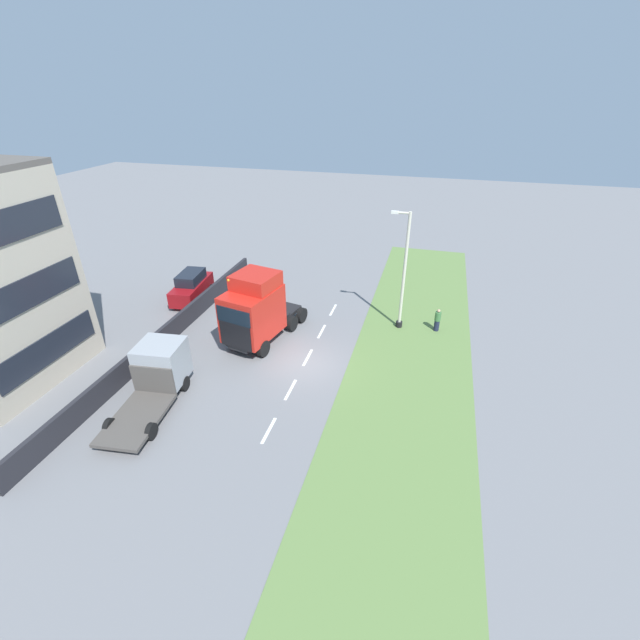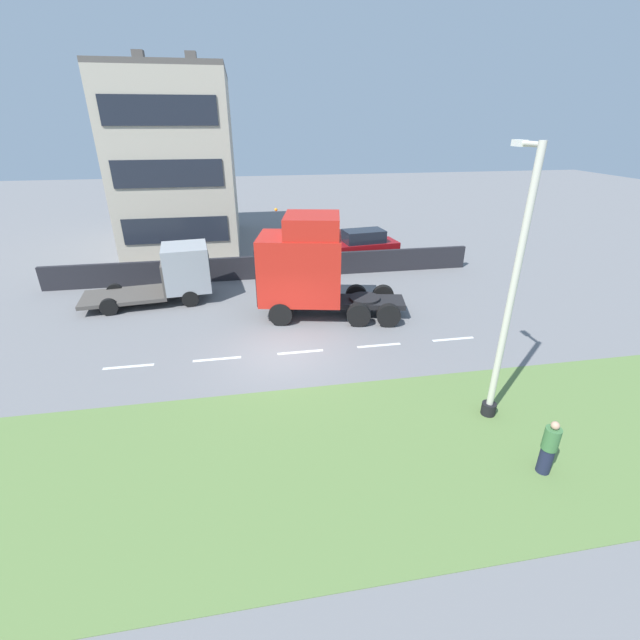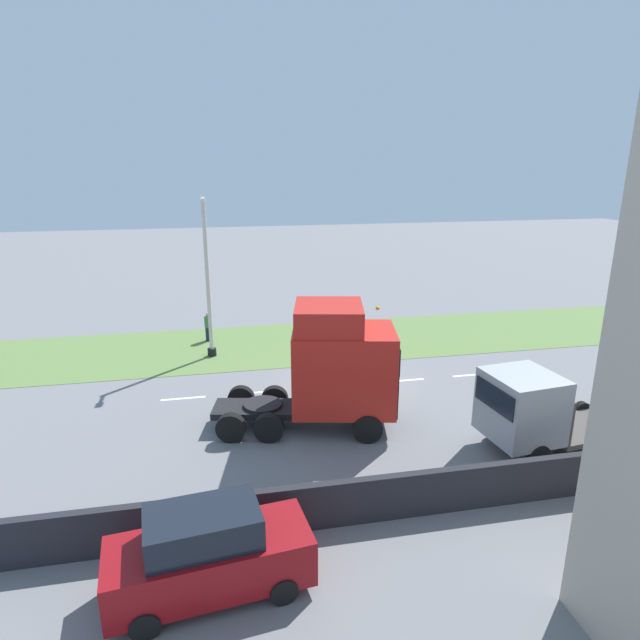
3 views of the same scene
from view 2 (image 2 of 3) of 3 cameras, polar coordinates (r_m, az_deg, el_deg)
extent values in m
plane|color=slate|center=(16.76, -5.00, -4.48)|extent=(120.00, 120.00, 0.00)
cube|color=#607F42|center=(11.92, -2.17, -18.60)|extent=(7.00, 44.00, 0.01)
cube|color=white|center=(18.61, 17.32, -2.44)|extent=(0.16, 1.80, 0.00)
cube|color=white|center=(17.45, 7.87, -3.37)|extent=(0.16, 1.80, 0.00)
cube|color=white|center=(16.82, -2.62, -4.29)|extent=(0.16, 1.80, 0.00)
cube|color=white|center=(16.79, -13.56, -5.09)|extent=(0.16, 1.80, 0.00)
cube|color=white|center=(17.36, -24.17, -5.69)|extent=(0.16, 1.80, 0.00)
cube|color=#232328|center=(24.78, -7.01, 7.03)|extent=(0.25, 24.00, 1.31)
cube|color=#B7AD99|center=(32.81, -18.20, 19.04)|extent=(10.80, 7.28, 10.94)
cube|color=#1E232D|center=(27.97, -18.61, 11.27)|extent=(0.08, 6.19, 1.53)
cube|color=#1E232D|center=(27.45, -19.58, 17.91)|extent=(0.08, 6.19, 1.53)
cube|color=#1E232D|center=(27.32, -20.65, 24.70)|extent=(0.08, 6.19, 1.53)
cube|color=#56514C|center=(32.82, -19.68, 28.77)|extent=(10.80, 7.28, 0.30)
cube|color=#56514C|center=(34.23, -23.00, 29.30)|extent=(0.70, 0.70, 1.10)
cube|color=#56514C|center=(33.81, -16.78, 30.17)|extent=(0.70, 0.70, 1.10)
cube|color=black|center=(19.75, 1.71, 2.49)|extent=(2.69, 6.67, 0.24)
cube|color=red|center=(19.25, -2.64, 6.93)|extent=(3.21, 4.03, 2.94)
cube|color=black|center=(19.69, -7.92, 5.13)|extent=(2.12, 0.50, 1.65)
cube|color=black|center=(19.29, -8.15, 8.75)|extent=(2.25, 0.52, 0.94)
cube|color=red|center=(18.71, -1.07, 12.52)|extent=(2.83, 2.77, 0.90)
sphere|color=orange|center=(19.44, -5.89, 14.43)|extent=(0.14, 0.14, 0.14)
cylinder|color=black|center=(19.74, 5.99, 2.91)|extent=(1.65, 1.65, 0.12)
cylinder|color=black|center=(18.88, -5.27, 0.80)|extent=(0.53, 1.08, 1.04)
cylinder|color=black|center=(21.01, -4.53, 3.41)|extent=(0.53, 1.08, 1.04)
cylinder|color=black|center=(18.77, 5.17, 0.66)|extent=(0.53, 1.08, 1.04)
cylinder|color=black|center=(20.92, 4.86, 3.30)|extent=(0.53, 1.08, 1.04)
cylinder|color=black|center=(18.90, 9.12, 0.60)|extent=(0.53, 1.08, 1.04)
cylinder|color=black|center=(21.03, 8.41, 3.23)|extent=(0.53, 1.08, 1.04)
cube|color=#999EA3|center=(22.26, -17.37, 6.73)|extent=(2.48, 2.37, 2.18)
cube|color=black|center=(22.13, -14.72, 8.15)|extent=(1.97, 0.27, 0.79)
cube|color=#4C4742|center=(22.91, -24.54, 2.94)|extent=(2.69, 4.17, 0.18)
cube|color=#4C4742|center=(22.41, -20.10, 5.58)|extent=(2.24, 0.36, 1.53)
cylinder|color=black|center=(23.65, -17.02, 4.56)|extent=(0.33, 0.82, 0.80)
cylinder|color=black|center=(21.69, -16.92, 2.73)|extent=(0.33, 0.82, 0.80)
cylinder|color=black|center=(24.01, -25.67, 3.44)|extent=(0.33, 0.82, 0.80)
cylinder|color=black|center=(22.09, -26.32, 1.55)|extent=(0.33, 0.82, 0.80)
cube|color=maroon|center=(27.27, 5.54, 9.16)|extent=(2.27, 4.66, 1.12)
cube|color=black|center=(27.08, 5.85, 11.07)|extent=(1.76, 2.63, 0.75)
cylinder|color=black|center=(26.18, 3.19, 7.39)|extent=(0.28, 0.66, 0.64)
cylinder|color=black|center=(27.65, 2.03, 8.38)|extent=(0.28, 0.66, 0.64)
cylinder|color=black|center=(27.28, 9.01, 7.85)|extent=(0.28, 0.66, 0.64)
cylinder|color=black|center=(28.69, 7.61, 8.80)|extent=(0.28, 0.66, 0.64)
cylinder|color=black|center=(14.38, 21.55, -10.95)|extent=(0.43, 0.43, 0.40)
cylinder|color=beige|center=(12.69, 24.16, 2.85)|extent=(0.20, 0.20, 7.82)
cylinder|color=beige|center=(12.31, 26.27, 20.31)|extent=(0.90, 0.14, 0.14)
cube|color=silver|center=(12.68, 25.07, 20.59)|extent=(0.44, 0.20, 0.16)
cylinder|color=#1E233D|center=(12.83, 27.83, -16.17)|extent=(0.34, 0.34, 0.77)
cylinder|color=#3F723F|center=(12.42, 28.48, -13.74)|extent=(0.39, 0.39, 0.61)
sphere|color=tan|center=(12.19, 28.88, -12.22)|extent=(0.21, 0.21, 0.21)
camera|label=1|loc=(21.30, -84.83, 21.17)|focal=24.00mm
camera|label=3|loc=(36.06, 0.72, 26.85)|focal=30.00mm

